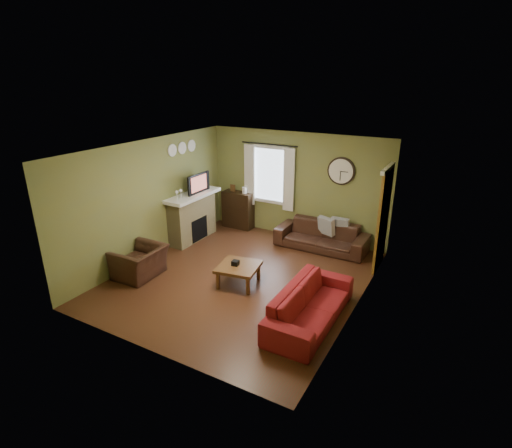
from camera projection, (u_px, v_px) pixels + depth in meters
The scene contains 31 objects.
floor at pixel (242, 278), 8.05m from camera, with size 4.60×5.20×0.00m, color #4A2717.
ceiling at pixel (240, 149), 7.13m from camera, with size 4.60×5.20×0.00m, color white.
wall_left at pixel (150, 200), 8.64m from camera, with size 0.00×5.20×2.60m, color olive.
wall_right at pixel (361, 240), 6.55m from camera, with size 0.00×5.20×2.60m, color olive.
wall_back at pixel (296, 186), 9.72m from camera, with size 4.60×0.00×2.60m, color olive.
wall_front at pixel (143, 273), 5.47m from camera, with size 4.60×0.00×2.60m, color olive.
fireplace at pixel (192, 218), 9.75m from camera, with size 0.40×1.40×1.10m, color tan.
firebox at pixel (199, 229), 9.76m from camera, with size 0.04×0.60×0.55m, color black.
mantel at pixel (192, 195), 9.53m from camera, with size 0.58×1.60×0.08m, color white.
tv at pixel (196, 185), 9.57m from camera, with size 0.60×0.08×0.35m, color black.
tv_screen at pixel (199, 183), 9.51m from camera, with size 0.02×0.62×0.36m, color #994C3F.
medallion_left at pixel (172, 150), 8.95m from camera, with size 0.28×0.28×0.03m, color white.
medallion_mid at pixel (182, 148), 9.24m from camera, with size 0.28×0.28×0.03m, color white.
medallion_right at pixel (191, 146), 9.52m from camera, with size 0.28×0.28×0.03m, color white.
window_pane at pixel (270, 175), 9.95m from camera, with size 1.00×0.02×1.30m, color silver, non-canonical shape.
curtain_rod at pixel (269, 144), 9.60m from camera, with size 0.03×0.03×1.50m, color black.
curtain_left at pixel (249, 175), 10.14m from camera, with size 0.28×0.04×1.55m, color silver.
curtain_right at pixel (289, 180), 9.64m from camera, with size 0.28×0.04×1.55m, color silver.
wall_clock at pixel (341, 171), 9.00m from camera, with size 0.64×0.06×0.64m, color white, non-canonical shape.
door at pixel (383, 220), 8.16m from camera, with size 0.05×0.90×2.10m, color brown.
bookshelf at pixel (238, 210), 10.56m from camera, with size 0.82×0.35×0.97m, color black, non-canonical shape.
book at pixel (246, 190), 10.61m from camera, with size 0.15×0.20×0.02m, color #58361A.
sofa_brown at pixel (321, 236), 9.32m from camera, with size 2.12×0.83×0.62m, color #341D14.
pillow_left at pixel (340, 226), 9.24m from camera, with size 0.41×0.12×0.41m, color #93959C.
pillow_right at pixel (326, 226), 9.26m from camera, with size 0.41×0.12×0.41m, color #93959C.
sofa_red at pixel (310, 304), 6.55m from camera, with size 2.12×0.83×0.62m, color maroon.
armchair at pixel (140, 262), 8.03m from camera, with size 0.95×0.83×0.62m, color #341D14.
coffee_table at pixel (239, 275), 7.75m from camera, with size 0.76×0.76×0.40m, color #58361A, non-canonical shape.
tissue_box at pixel (235, 265), 7.69m from camera, with size 0.13×0.13×0.10m, color black.
wine_glass_a at pixel (177, 195), 9.01m from camera, with size 0.08×0.08×0.22m, color white, non-canonical shape.
wine_glass_b at pixel (181, 194), 9.12m from camera, with size 0.08×0.08×0.22m, color white, non-canonical shape.
Camera 1 is at (3.73, -6.11, 3.87)m, focal length 28.00 mm.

